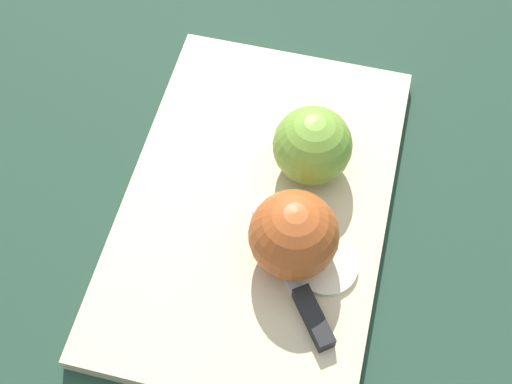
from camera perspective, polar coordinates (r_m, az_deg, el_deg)
name	(u,v)px	position (r m, az deg, el deg)	size (l,w,h in m)	color
ground_plane	(256,211)	(0.78, 0.00, -1.53)	(4.00, 4.00, 0.00)	#1E3828
cutting_board	(256,206)	(0.77, 0.00, -1.16)	(0.46, 0.32, 0.02)	#D1B789
apple_half_left	(312,145)	(0.75, 4.52, 3.73)	(0.08, 0.08, 0.08)	olive
apple_half_right	(294,235)	(0.69, 3.03, -3.43)	(0.09, 0.09, 0.09)	#AD4C1E
knife	(306,303)	(0.71, 3.99, -8.81)	(0.14, 0.13, 0.02)	silver
apple_slice	(326,266)	(0.73, 5.61, -5.91)	(0.07, 0.07, 0.01)	beige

